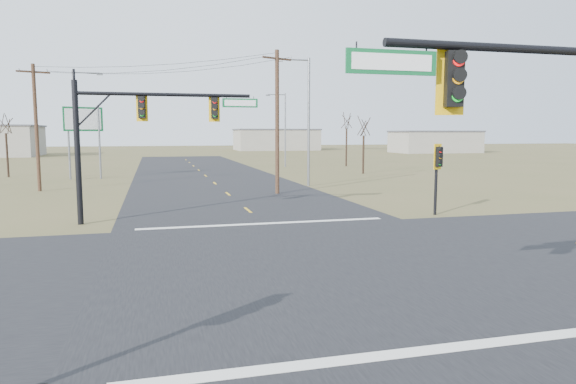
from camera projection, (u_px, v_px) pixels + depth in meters
The scene contains 18 objects.
ground at pixel (311, 262), 17.48m from camera, with size 320.00×320.00×0.00m, color brown.
road_ew at pixel (311, 261), 17.48m from camera, with size 160.00×14.00×0.02m, color black.
road_ns at pixel (311, 261), 17.48m from camera, with size 14.00×160.00×0.02m, color black.
stop_bar_near at pixel (422, 351), 10.27m from camera, with size 12.00×0.40×0.01m, color silver.
stop_bar_far at pixel (265, 223), 24.68m from camera, with size 12.00×0.40×0.01m, color silver.
mast_arm_far at pixel (143, 121), 24.84m from camera, with size 8.84×0.50×6.82m.
pedestal_signal_ne at pixel (438, 162), 27.02m from camera, with size 0.66×0.56×3.82m.
utility_pole_near at pixel (277, 120), 36.31m from camera, with size 2.31×1.13×10.13m.
utility_pole_far at pixel (36, 126), 38.08m from camera, with size 2.19×0.93×9.41m.
highway_sign at pixel (84, 129), 48.04m from camera, with size 3.37×1.44×6.77m.
streetlight_a at pixel (306, 115), 41.63m from camera, with size 2.90×0.46×10.36m.
streetlight_b at pixel (284, 126), 65.33m from camera, with size 2.60×0.26×9.35m.
streetlight_c at pixel (77, 117), 50.98m from camera, with size 2.91×0.26×10.47m.
bare_tree_b at pixel (5, 123), 50.06m from camera, with size 2.98×2.98×6.62m.
bare_tree_c at pixel (364, 126), 54.61m from camera, with size 3.58×3.58×6.52m.
bare_tree_d at pixel (347, 120), 66.57m from camera, with size 3.23×3.23×7.43m.
warehouse_mid at pixel (276, 140), 129.18m from camera, with size 20.00×12.00×5.00m, color gray.
warehouse_right at pixel (435, 142), 112.78m from camera, with size 18.00×10.00×4.50m, color gray.
Camera 1 is at (-5.10, -16.33, 4.38)m, focal length 32.00 mm.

